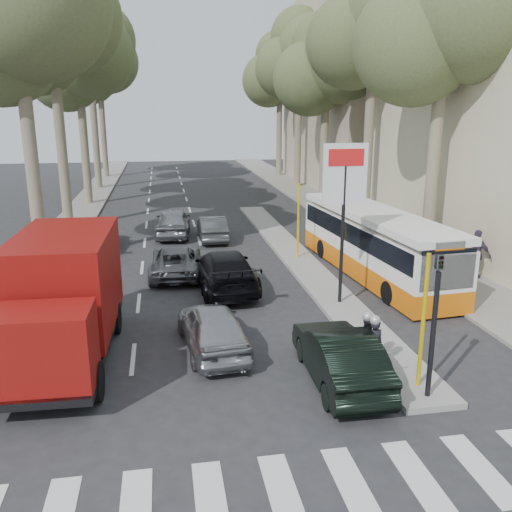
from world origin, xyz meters
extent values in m
plane|color=#28282B|center=(0.00, 0.00, 0.00)|extent=(120.00, 120.00, 0.00)
cube|color=gray|center=(8.60, 25.00, 0.06)|extent=(3.20, 70.00, 0.12)
cube|color=gray|center=(-8.00, 28.00, 0.06)|extent=(2.40, 64.00, 0.12)
cube|color=gray|center=(3.25, 11.00, 0.08)|extent=(1.50, 26.00, 0.16)
cube|color=#B7A88E|center=(15.50, 34.00, 8.00)|extent=(11.00, 20.00, 16.00)
cylinder|color=yellow|center=(3.25, -1.00, 1.75)|extent=(0.10, 0.10, 3.50)
cylinder|color=yellow|center=(3.25, 5.00, 1.75)|extent=(0.10, 0.10, 3.50)
cylinder|color=yellow|center=(3.25, 11.00, 1.75)|extent=(0.10, 0.10, 3.50)
cylinder|color=black|center=(3.25, 5.00, 2.60)|extent=(0.12, 0.12, 5.20)
cube|color=white|center=(3.25, 5.00, 4.60)|extent=(1.50, 0.10, 2.00)
cube|color=red|center=(3.25, 4.94, 5.15)|extent=(1.20, 0.02, 0.55)
cylinder|color=black|center=(3.25, -1.50, 1.60)|extent=(0.12, 0.12, 3.20)
imported|color=black|center=(3.25, -1.50, 3.10)|extent=(0.16, 0.41, 1.00)
cylinder|color=#6B604C|center=(-8.00, 12.00, 4.20)|extent=(0.56, 0.56, 8.40)
sphere|color=#45542F|center=(-7.10, 11.20, 10.50)|extent=(5.80, 5.80, 5.80)
cylinder|color=#6B604C|center=(-8.10, 20.00, 4.48)|extent=(0.56, 0.56, 8.96)
sphere|color=#45542F|center=(-9.10, 20.60, 9.92)|extent=(5.20, 5.20, 5.20)
sphere|color=#45542F|center=(-7.20, 19.20, 11.20)|extent=(5.80, 5.80, 5.80)
cylinder|color=#6B604C|center=(-7.90, 28.00, 4.06)|extent=(0.56, 0.56, 8.12)
sphere|color=#45542F|center=(-8.90, 28.60, 8.99)|extent=(5.20, 5.20, 5.20)
sphere|color=#45542F|center=(-7.00, 27.20, 10.15)|extent=(5.80, 5.80, 5.80)
sphere|color=#45542F|center=(-7.70, 29.10, 11.31)|extent=(4.80, 4.80, 4.80)
cylinder|color=#6B604C|center=(-8.00, 36.00, 4.76)|extent=(0.56, 0.56, 9.52)
sphere|color=#45542F|center=(-9.00, 36.60, 10.54)|extent=(5.20, 5.20, 5.20)
sphere|color=#45542F|center=(-7.10, 35.20, 11.90)|extent=(5.80, 5.80, 5.80)
sphere|color=#45542F|center=(-7.80, 37.10, 13.26)|extent=(4.80, 4.80, 4.80)
cylinder|color=#6B604C|center=(-8.10, 44.00, 4.34)|extent=(0.56, 0.56, 8.68)
sphere|color=#45542F|center=(-9.10, 44.60, 9.61)|extent=(5.20, 5.20, 5.20)
sphere|color=#45542F|center=(-7.20, 43.20, 10.85)|extent=(5.80, 5.80, 5.80)
sphere|color=#45542F|center=(-7.90, 45.10, 12.09)|extent=(4.80, 4.80, 4.80)
cylinder|color=#6B604C|center=(9.00, 10.00, 4.20)|extent=(0.56, 0.56, 8.40)
sphere|color=#45542F|center=(8.00, 10.60, 9.30)|extent=(5.20, 5.20, 5.20)
sphere|color=#45542F|center=(9.90, 9.20, 10.50)|extent=(5.80, 5.80, 5.80)
cylinder|color=#6B604C|center=(9.10, 18.00, 4.62)|extent=(0.56, 0.56, 9.24)
sphere|color=#45542F|center=(8.10, 18.60, 10.23)|extent=(5.20, 5.20, 5.20)
sphere|color=#45542F|center=(10.00, 17.20, 11.55)|extent=(5.80, 5.80, 5.80)
cylinder|color=#6B604C|center=(8.90, 26.00, 3.92)|extent=(0.56, 0.56, 7.84)
sphere|color=#45542F|center=(7.90, 26.60, 8.68)|extent=(5.20, 5.20, 5.20)
sphere|color=#45542F|center=(9.80, 25.20, 9.80)|extent=(5.80, 5.80, 5.80)
sphere|color=#45542F|center=(9.10, 27.10, 10.92)|extent=(4.80, 4.80, 4.80)
cylinder|color=#6B604C|center=(9.00, 34.00, 4.48)|extent=(0.56, 0.56, 8.96)
sphere|color=#45542F|center=(8.00, 34.60, 9.92)|extent=(5.20, 5.20, 5.20)
sphere|color=#45542F|center=(9.90, 33.20, 11.20)|extent=(5.80, 5.80, 5.80)
sphere|color=#45542F|center=(9.20, 35.10, 12.48)|extent=(4.80, 4.80, 4.80)
cylinder|color=#6B604C|center=(9.10, 42.00, 4.20)|extent=(0.56, 0.56, 8.40)
sphere|color=#45542F|center=(8.10, 42.60, 9.30)|extent=(5.20, 5.20, 5.20)
sphere|color=#45542F|center=(10.00, 41.20, 10.50)|extent=(5.80, 5.80, 5.80)
sphere|color=#45542F|center=(9.30, 43.10, 11.70)|extent=(4.80, 4.80, 4.80)
imported|color=#A1A3A9|center=(-1.46, 2.20, 0.68)|extent=(2.02, 4.16, 1.37)
imported|color=black|center=(1.51, -0.17, 0.70)|extent=(1.55, 4.29, 1.41)
imported|color=#4F5056|center=(-2.26, 9.66, 0.61)|extent=(2.31, 4.50, 1.22)
imported|color=black|center=(-0.50, 7.56, 0.74)|extent=(2.37, 5.24, 1.49)
imported|color=gray|center=(-2.19, 16.84, 0.75)|extent=(2.09, 4.54, 1.51)
imported|color=#484B4F|center=(-0.20, 15.57, 0.63)|extent=(1.35, 3.85, 1.27)
imported|color=black|center=(-6.10, 14.82, 0.69)|extent=(2.06, 4.80, 1.38)
cube|color=black|center=(-5.45, 2.07, 0.59)|extent=(2.57, 6.49, 0.27)
cylinder|color=black|center=(-6.59, -0.03, 0.48)|extent=(0.35, 0.97, 0.96)
cylinder|color=black|center=(-4.45, -0.10, 0.48)|extent=(0.35, 0.97, 0.96)
cylinder|color=black|center=(-6.45, 4.03, 0.48)|extent=(0.35, 0.97, 0.96)
cylinder|color=black|center=(-4.31, 3.95, 0.48)|extent=(0.35, 0.97, 0.96)
cube|color=maroon|center=(-5.53, -0.39, 1.55)|extent=(2.40, 1.58, 1.82)
cube|color=black|center=(-5.56, -1.08, 1.76)|extent=(2.14, 0.16, 0.96)
cube|color=maroon|center=(-5.42, 2.92, 2.08)|extent=(2.61, 4.57, 2.67)
cube|color=orange|center=(5.77, 8.27, 0.49)|extent=(3.08, 10.44, 0.81)
cube|color=white|center=(5.77, 8.27, 1.57)|extent=(3.08, 10.44, 1.34)
cube|color=black|center=(5.77, 8.27, 1.83)|extent=(3.06, 10.03, 0.76)
cube|color=white|center=(5.77, 8.27, 2.55)|extent=(3.08, 10.44, 0.27)
cube|color=black|center=(6.19, 3.17, 1.70)|extent=(1.97, 0.22, 1.34)
cube|color=orange|center=(6.19, 3.17, 2.49)|extent=(1.08, 0.15, 0.29)
cylinder|color=black|center=(5.04, 4.91, 0.40)|extent=(0.32, 0.88, 0.86)
cylinder|color=black|center=(7.03, 5.07, 0.40)|extent=(0.32, 0.88, 0.86)
cylinder|color=black|center=(4.52, 11.27, 0.40)|extent=(0.32, 0.88, 0.86)
cylinder|color=black|center=(6.51, 11.43, 0.40)|extent=(0.32, 0.88, 0.86)
cylinder|color=black|center=(2.47, -0.88, 0.30)|extent=(0.15, 0.61, 0.60)
cylinder|color=black|center=(2.33, 0.53, 0.30)|extent=(0.15, 0.61, 0.60)
cylinder|color=silver|center=(2.46, -0.82, 0.66)|extent=(0.09, 0.38, 0.76)
cube|color=black|center=(2.40, -0.13, 0.42)|extent=(0.28, 0.73, 0.28)
cube|color=black|center=(2.41, -0.32, 0.68)|extent=(0.32, 0.45, 0.21)
cube|color=black|center=(2.37, 0.15, 0.62)|extent=(0.32, 0.64, 0.11)
cylinder|color=silver|center=(2.46, -0.76, 0.96)|extent=(0.59, 0.10, 0.04)
imported|color=black|center=(2.40, -0.13, 0.84)|extent=(0.61, 0.44, 1.59)
imported|color=black|center=(2.36, 0.25, 0.79)|extent=(0.76, 0.47, 1.49)
sphere|color=#B2B2B7|center=(2.40, -0.18, 1.59)|extent=(0.26, 0.26, 0.26)
sphere|color=#B2B2B7|center=(2.36, 0.22, 1.53)|extent=(0.26, 0.26, 0.26)
imported|color=#403550|center=(9.47, 6.80, 1.10)|extent=(1.12, 1.27, 1.97)
imported|color=brown|center=(8.40, 10.49, 0.93)|extent=(1.06, 0.51, 1.62)
camera|label=1|loc=(-2.70, -12.07, 6.71)|focal=38.00mm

